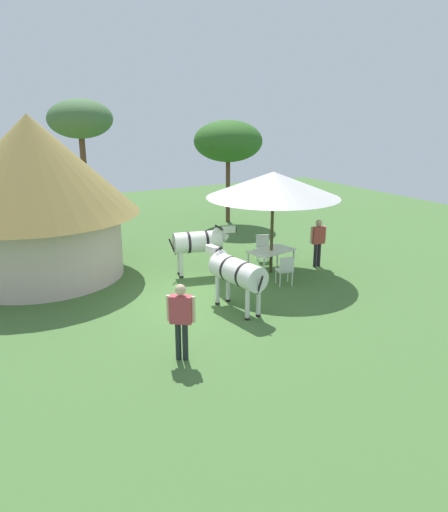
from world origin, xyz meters
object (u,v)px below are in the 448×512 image
Objects in this scene: shade_umbrella at (273,185)px; zebra_by_umbrella at (199,242)px; acacia_tree_behind_hut at (228,141)px; patio_chair_near_hut at (285,269)px; patio_dining_table at (271,253)px; standing_watcher at (181,315)px; patio_chair_east_end at (263,246)px; acacia_tree_left_background at (80,120)px; thatched_hut at (34,190)px; zebra_nearest_camera at (236,272)px; guest_beside_umbrella at (318,239)px.

shade_umbrella is 2.91m from zebra_by_umbrella.
shade_umbrella is 7.46m from acacia_tree_behind_hut.
shade_umbrella is at bearing 90.00° from patio_chair_near_hut.
standing_watcher is at bearing -142.04° from patio_dining_table.
acacia_tree_behind_hut reaches higher than patio_chair_east_end.
patio_dining_table is at bearing -62.87° from acacia_tree_left_background.
thatched_hut is 7.90m from patio_chair_near_hut.
patio_chair_near_hut is 10.28m from acacia_tree_left_background.
thatched_hut is 6.83m from zebra_nearest_camera.
thatched_hut is at bearing 4.91° from patio_chair_east_end.
acacia_tree_left_background is at bearing 127.19° from patio_chair_near_hut.
patio_chair_east_end is at bearing 39.86° from zebra_nearest_camera.
patio_chair_east_end is 0.53× the size of standing_watcher.
guest_beside_umbrella is at bearing -95.94° from acacia_tree_behind_hut.
standing_watcher is at bearing 37.08° from guest_beside_umbrella.
patio_dining_table is 9.33m from acacia_tree_left_background.
patio_chair_east_end is 6.89m from acacia_tree_behind_hut.
acacia_tree_behind_hut is at bearing 70.90° from shade_umbrella.
standing_watcher is at bearing -142.04° from shade_umbrella.
shade_umbrella is 4.60× the size of patio_chair_east_end.
zebra_nearest_camera reaches higher than patio_chair_near_hut.
shade_umbrella is 1.94× the size of zebra_by_umbrella.
shade_umbrella is (6.44, -3.27, 0.11)m from thatched_hut.
shade_umbrella is 2.52m from guest_beside_umbrella.
shade_umbrella reaches higher than guest_beside_umbrella.
zebra_by_umbrella is at bearing 96.08° from standing_watcher.
zebra_nearest_camera is at bearing -118.68° from acacia_tree_behind_hut.
acacia_tree_behind_hut is at bearing -86.79° from patio_chair_east_end.
acacia_tree_behind_hut reaches higher than zebra_nearest_camera.
zebra_by_umbrella reaches higher than patio_chair_east_end.
thatched_hut reaches higher than acacia_tree_behind_hut.
thatched_hut is at bearing -157.14° from acacia_tree_behind_hut.
zebra_nearest_camera is 0.44× the size of acacia_tree_left_background.
thatched_hut is 2.92× the size of zebra_by_umbrella.
acacia_tree_left_background is at bearing -150.96° from zebra_by_umbrella.
acacia_tree_left_background is (-1.31, 9.60, 3.56)m from zebra_nearest_camera.
zebra_nearest_camera reaches higher than patio_chair_east_end.
shade_umbrella is 2.17m from patio_dining_table.
thatched_hut is at bearing -121.27° from acacia_tree_left_background.
thatched_hut is 1.37× the size of acacia_tree_behind_hut.
patio_chair_near_hut is at bearing 13.79° from zebra_nearest_camera.
acacia_tree_left_background is at bearing 58.73° from thatched_hut.
acacia_tree_left_background is at bearing 121.29° from standing_watcher.
standing_watcher is 5.57m from zebra_by_umbrella.
patio_chair_near_hut is 0.38× the size of zebra_nearest_camera.
acacia_tree_left_background is (-3.52, 8.75, 4.08)m from patio_chair_near_hut.
guest_beside_umbrella is at bearing 151.72° from patio_chair_east_end.
acacia_tree_left_background reaches higher than acacia_tree_behind_hut.
guest_beside_umbrella is at bearing 65.10° from standing_watcher.
guest_beside_umbrella is at bearing 40.95° from patio_chair_near_hut.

